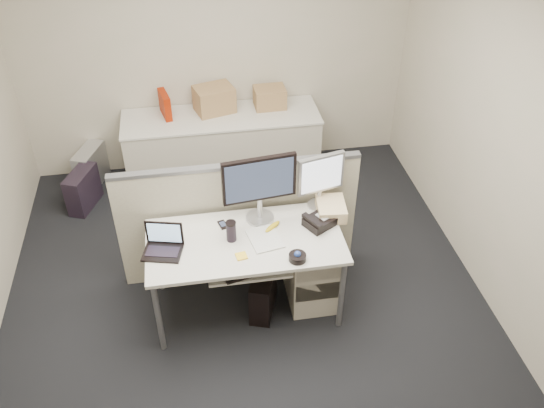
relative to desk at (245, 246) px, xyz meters
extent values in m
cube|color=black|center=(0.00, 0.00, -0.67)|extent=(4.00, 4.50, 0.01)
cube|color=#BFB0A0|center=(0.00, 2.25, 0.69)|extent=(4.00, 0.02, 2.70)
cube|color=#BFB0A0|center=(2.00, 0.00, 0.69)|extent=(0.02, 4.50, 2.70)
cube|color=silver|center=(0.00, 0.00, 0.05)|extent=(1.50, 0.75, 0.03)
cylinder|color=slate|center=(-0.70, -0.33, -0.31)|extent=(0.04, 0.04, 0.70)
cylinder|color=slate|center=(-0.70, 0.33, -0.31)|extent=(0.04, 0.04, 0.70)
cylinder|color=slate|center=(0.70, -0.33, -0.31)|extent=(0.04, 0.04, 0.70)
cylinder|color=slate|center=(0.70, 0.33, -0.31)|extent=(0.04, 0.04, 0.70)
cube|color=silver|center=(0.00, -0.18, -0.04)|extent=(0.62, 0.32, 0.02)
cube|color=#A9A18E|center=(0.55, 0.05, -0.34)|extent=(0.40, 0.55, 0.65)
cube|color=#B6B297|center=(0.00, 0.45, -0.11)|extent=(2.00, 0.06, 1.10)
cube|color=#A9A18E|center=(0.00, 1.93, -0.30)|extent=(2.00, 0.60, 0.72)
cube|color=black|center=(0.15, 0.24, 0.35)|extent=(0.60, 0.29, 0.58)
cube|color=#B7B7BC|center=(0.65, 0.32, 0.31)|extent=(0.43, 0.28, 0.48)
cube|color=black|center=(-0.62, -0.05, 0.17)|extent=(0.33, 0.27, 0.21)
cylinder|color=black|center=(0.35, -0.28, 0.09)|extent=(0.15, 0.15, 0.05)
cube|color=black|center=(0.60, 0.08, 0.10)|extent=(0.28, 0.27, 0.07)
cube|color=silver|center=(0.15, -0.02, 0.07)|extent=(0.28, 0.33, 0.01)
cube|color=yellow|center=(-0.05, -0.18, 0.07)|extent=(0.09, 0.09, 0.01)
cylinder|color=black|center=(-0.10, 0.02, 0.15)|extent=(0.10, 0.10, 0.16)
ellipsoid|color=gold|center=(0.23, 0.10, 0.08)|extent=(0.16, 0.14, 0.04)
cube|color=black|center=(-0.15, 0.20, 0.07)|extent=(0.08, 0.11, 0.01)
cube|color=beige|center=(0.72, 0.20, 0.12)|extent=(0.25, 0.31, 0.11)
cube|color=black|center=(0.03, -0.22, -0.02)|extent=(0.49, 0.27, 0.03)
cube|color=black|center=(0.13, -0.05, -0.47)|extent=(0.29, 0.45, 0.39)
cube|color=black|center=(-1.45, 1.63, -0.46)|extent=(0.32, 0.47, 0.40)
cube|color=#B7B7BC|center=(-1.40, 2.03, -0.46)|extent=(0.32, 0.48, 0.41)
cube|color=#A27E4D|center=(-0.05, 2.05, 0.20)|extent=(0.44, 0.38, 0.29)
cube|color=#A27E4D|center=(0.53, 2.05, 0.17)|extent=(0.33, 0.26, 0.23)
cube|color=#901D04|center=(-0.55, 2.03, 0.19)|extent=(0.13, 0.30, 0.27)
camera|label=1|loc=(-0.34, -3.28, 2.96)|focal=38.00mm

